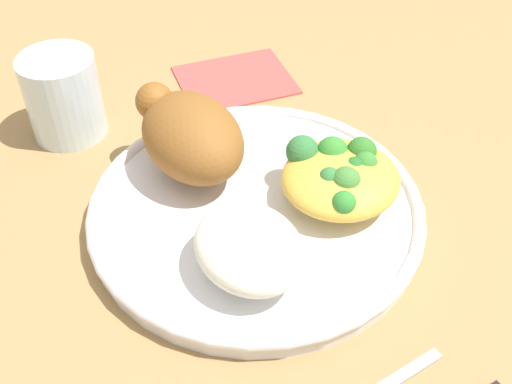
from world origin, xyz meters
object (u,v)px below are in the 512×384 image
plate (256,210)px  napkin (235,79)px  rice_pile (249,248)px  mac_cheese_with_broccoli (340,175)px  water_glass (63,96)px  roasted_chicken (190,135)px

plate → napkin: plate is taller
rice_pile → mac_cheese_with_broccoli: (0.03, -0.10, -0.00)m
mac_cheese_with_broccoli → water_glass: water_glass is taller
roasted_chicken → rice_pile: bearing=172.2°
mac_cheese_with_broccoli → roasted_chicken: bearing=42.4°
mac_cheese_with_broccoli → napkin: size_ratio=0.82×
plate → rice_pile: (-0.06, 0.04, 0.03)m
mac_cheese_with_broccoli → plate: bearing=67.2°
plate → napkin: 0.21m
water_glass → napkin: size_ratio=0.68×
plate → mac_cheese_with_broccoli: bearing=-112.8°
roasted_chicken → napkin: size_ratio=0.99×
rice_pile → mac_cheese_with_broccoli: bearing=-74.1°
roasted_chicken → napkin: bearing=-42.6°
napkin → water_glass: bearing=88.0°
plate → rice_pile: bearing=144.3°
plate → napkin: bearing=-25.3°
plate → water_glass: 0.22m
plate → mac_cheese_with_broccoli: size_ratio=2.83×
roasted_chicken → napkin: roasted_chicken is taller
mac_cheese_with_broccoli → water_glass: 0.27m
plate → roasted_chicken: (0.07, 0.02, 0.04)m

